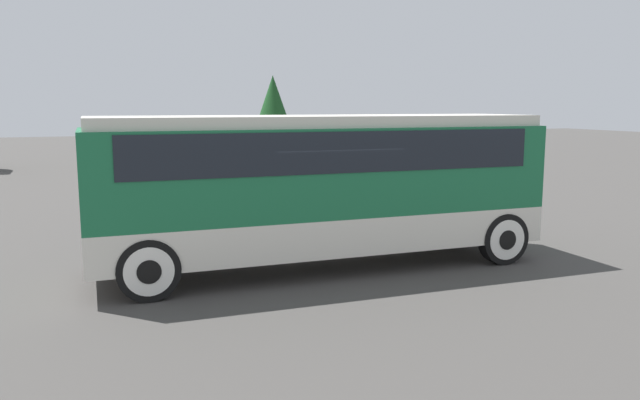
% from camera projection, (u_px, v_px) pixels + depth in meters
% --- Properties ---
extents(ground_plane, '(120.00, 120.00, 0.00)m').
position_uv_depth(ground_plane, '(320.00, 267.00, 12.91)').
color(ground_plane, '#423F3D').
extents(tour_bus, '(9.14, 2.54, 3.11)m').
position_uv_depth(tour_bus, '(324.00, 177.00, 12.66)').
color(tour_bus, silver).
rests_on(tour_bus, ground_plane).
extents(parked_car_near, '(4.63, 1.94, 1.42)m').
position_uv_depth(parked_car_near, '(226.00, 198.00, 17.69)').
color(parked_car_near, navy).
rests_on(parked_car_near, ground_plane).
extents(parked_car_mid, '(4.39, 1.96, 1.43)m').
position_uv_depth(parked_car_mid, '(390.00, 192.00, 18.72)').
color(parked_car_mid, '#BCBCC1').
rests_on(parked_car_mid, ground_plane).
extents(tree_center, '(2.42, 2.42, 4.98)m').
position_uv_depth(tree_center, '(273.00, 107.00, 35.35)').
color(tree_center, brown).
rests_on(tree_center, ground_plane).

